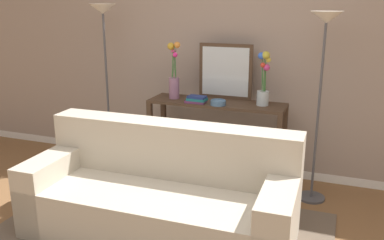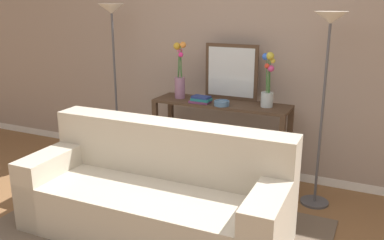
% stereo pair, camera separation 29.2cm
% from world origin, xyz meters
% --- Properties ---
extents(back_wall, '(12.00, 0.15, 2.61)m').
position_xyz_m(back_wall, '(0.00, 2.22, 1.30)').
color(back_wall, white).
rests_on(back_wall, ground).
extents(couch, '(2.15, 0.89, 0.88)m').
position_xyz_m(couch, '(-0.22, 0.65, 0.32)').
color(couch, '#BCB29E').
rests_on(couch, ground).
extents(console_table, '(1.40, 0.40, 0.86)m').
position_xyz_m(console_table, '(-0.12, 1.81, 0.60)').
color(console_table, '#473323').
rests_on(console_table, ground).
extents(floor_lamp_left, '(0.28, 0.28, 1.81)m').
position_xyz_m(floor_lamp_left, '(-1.33, 1.71, 1.43)').
color(floor_lamp_left, '#4C4C51').
rests_on(floor_lamp_left, ground).
extents(floor_lamp_right, '(0.28, 0.28, 1.76)m').
position_xyz_m(floor_lamp_right, '(0.88, 1.71, 1.38)').
color(floor_lamp_right, '#4C4C51').
rests_on(floor_lamp_right, ground).
extents(wall_mirror, '(0.56, 0.02, 0.57)m').
position_xyz_m(wall_mirror, '(-0.08, 1.97, 1.14)').
color(wall_mirror, '#473323').
rests_on(wall_mirror, console_table).
extents(vase_tall_flowers, '(0.14, 0.11, 0.59)m').
position_xyz_m(vase_tall_flowers, '(-0.58, 1.80, 1.08)').
color(vase_tall_flowers, gray).
rests_on(vase_tall_flowers, console_table).
extents(vase_short_flowers, '(0.12, 0.13, 0.53)m').
position_xyz_m(vase_short_flowers, '(0.35, 1.82, 1.07)').
color(vase_short_flowers, silver).
rests_on(vase_short_flowers, console_table).
extents(fruit_bowl, '(0.15, 0.15, 0.05)m').
position_xyz_m(fruit_bowl, '(-0.06, 1.68, 0.88)').
color(fruit_bowl, '#4C7093').
rests_on(fruit_bowl, console_table).
extents(book_stack, '(0.22, 0.14, 0.07)m').
position_xyz_m(book_stack, '(-0.30, 1.70, 0.89)').
color(book_stack, '#6B3360').
rests_on(book_stack, console_table).
extents(book_row_under_console, '(0.46, 0.18, 0.13)m').
position_xyz_m(book_row_under_console, '(-0.46, 1.81, 0.06)').
color(book_row_under_console, gold).
rests_on(book_row_under_console, ground).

